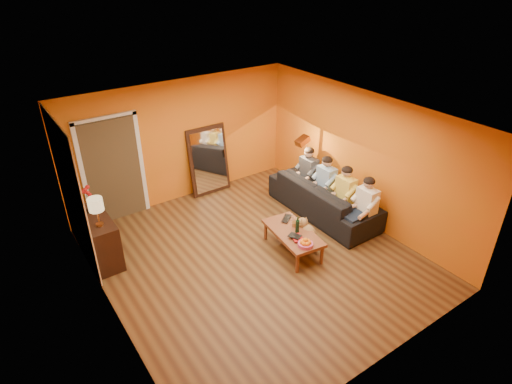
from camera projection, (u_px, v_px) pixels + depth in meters
room_shell at (243, 185)px, 7.25m from camera, size 5.00×5.50×2.60m
white_accent at (71, 193)px, 7.01m from camera, size 0.02×1.90×2.58m
doorway_recess at (111, 168)px, 8.40m from camera, size 1.06×0.30×2.10m
door_jamb_left at (83, 178)px, 8.03m from camera, size 0.08×0.06×2.20m
door_jamb_right at (141, 164)px, 8.59m from camera, size 0.08×0.06×2.20m
door_header at (104, 118)px, 7.79m from camera, size 1.22×0.06×0.08m
mirror_frame at (209, 160)px, 9.41m from camera, size 0.92×0.27×1.51m
mirror_glass at (209, 161)px, 9.38m from camera, size 0.78×0.21×1.35m
sideboard at (99, 238)px, 7.41m from camera, size 0.44×1.18×0.85m
table_lamp at (97, 212)px, 6.87m from camera, size 0.24×0.24×0.51m
sofa at (324, 198)px, 8.76m from camera, size 2.49×0.97×0.73m
coffee_table at (293, 241)px, 7.70m from camera, size 0.76×1.29×0.42m
floor_lamp at (305, 168)px, 9.16m from camera, size 0.32×0.26×1.44m
dog at (307, 233)px, 7.77m from camera, size 0.41×0.55×0.59m
person_far_left at (366, 206)px, 7.98m from camera, size 0.70×0.44×1.22m
person_mid_left at (345, 195)px, 8.38m from camera, size 0.70×0.44×1.22m
person_mid_right at (326, 184)px, 8.78m from camera, size 0.70×0.44×1.22m
person_far_right at (308, 174)px, 9.17m from camera, size 0.70×0.44×1.22m
fruit_bowl at (306, 242)px, 7.18m from camera, size 0.26×0.26×0.16m
wine_bottle at (297, 225)px, 7.51m from camera, size 0.07×0.07×0.31m
tumbler at (294, 224)px, 7.72m from camera, size 0.10×0.10×0.09m
laptop at (289, 219)px, 7.93m from camera, size 0.37×0.35×0.02m
book_lower at (292, 240)px, 7.36m from camera, size 0.20×0.25×0.02m
book_mid at (292, 238)px, 7.36m from camera, size 0.25×0.28×0.02m
book_upper at (293, 238)px, 7.33m from camera, size 0.23×0.26×0.02m
vase at (89, 207)px, 7.34m from camera, size 0.17×0.17×0.18m
flowers at (86, 192)px, 7.20m from camera, size 0.17×0.17×0.51m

